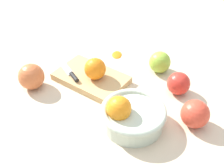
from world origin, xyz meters
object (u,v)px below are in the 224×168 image
Objects in this scene: apple_mid_left at (195,114)px; knife at (70,72)px; cutting_board at (91,78)px; apple_front_left_2 at (179,83)px; bowl at (131,115)px; apple_front_left at (160,62)px; apple_back_right at (31,77)px; orange_on_board at (95,69)px.

knife is at bearing 3.77° from apple_mid_left.
apple_mid_left reaches higher than knife.
apple_front_left_2 is (-0.26, -0.10, 0.02)m from cutting_board.
bowl is at bearing 166.13° from knife.
apple_front_left is at bearing -138.40° from knife.
apple_front_left_2 is 0.91× the size of apple_mid_left.
bowl is at bearing -174.86° from apple_back_right.
apple_mid_left is at bearing -179.81° from cutting_board.
knife is at bearing 41.60° from apple_front_left.
cutting_board is 3.32× the size of orange_on_board.
apple_front_left is 1.03× the size of apple_front_left_2.
apple_front_left is at bearing -35.97° from apple_front_left_2.
bowl is 0.20m from apple_front_left_2.
apple_front_left is 0.25m from apple_mid_left.
apple_front_left_2 is (-0.39, -0.22, -0.01)m from apple_back_right.
apple_front_left is 0.89× the size of apple_back_right.
apple_front_left is (-0.22, -0.20, 0.01)m from knife.
orange_on_board reaches higher than cutting_board.
apple_back_right is 1.05× the size of apple_mid_left.
bowl is at bearing 74.98° from apple_front_left_2.
apple_front_left_2 is 0.13m from apple_mid_left.
cutting_board is 0.05m from orange_on_board.
apple_mid_left is (-0.19, 0.17, 0.00)m from apple_front_left.
cutting_board is 0.24m from apple_front_left.
cutting_board is at bearing 21.81° from apple_front_left_2.
knife is at bearing 21.95° from cutting_board.
apple_back_right is 1.16× the size of apple_front_left_2.
knife is (0.27, -0.07, -0.01)m from bowl.
bowl is 2.29× the size of apple_mid_left.
knife is 0.30m from apple_front_left.
apple_back_right is at bearing 29.88° from apple_front_left_2.
bowl reaches higher than orange_on_board.
apple_mid_left is at bearing -176.23° from knife.
apple_back_right is at bearing 38.57° from orange_on_board.
bowl is 1.20× the size of knife.
apple_front_left is at bearing -132.72° from cutting_board.
orange_on_board reaches higher than apple_front_left_2.
orange_on_board is at bearing 50.73° from apple_front_left.
knife is 0.12m from apple_back_right.
apple_back_right is at bearing 45.03° from apple_front_left.
apple_front_left_2 is at bearing -150.12° from apple_back_right.
cutting_board is at bearing 47.28° from apple_front_left.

